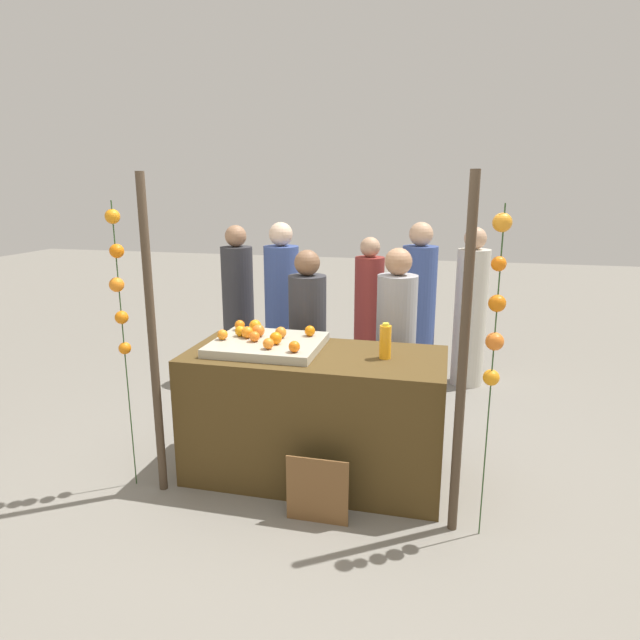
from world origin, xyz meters
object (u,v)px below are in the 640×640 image
Objects in this scene: orange_0 at (247,332)px; vendor_left at (308,349)px; chalkboard_sign at (317,491)px; juice_bottle at (385,342)px; vendor_right at (395,353)px; stall_counter at (315,415)px; orange_1 at (276,338)px.

vendor_left is (0.27, 0.66, -0.30)m from orange_0.
chalkboard_sign is (0.67, -0.62, -0.81)m from orange_0.
juice_bottle is 1.06m from vendor_left.
vendor_left reaches higher than orange_0.
vendor_right is (0.33, 1.28, 0.52)m from chalkboard_sign.
stall_counter is 0.79m from vendor_left.
chalkboard_sign is at bearing -42.96° from orange_0.
orange_1 is (0.25, -0.10, 0.00)m from orange_0.
orange_0 is 0.35× the size of juice_bottle.
orange_1 is at bearing -22.44° from orange_0.
vendor_left is at bearing 88.07° from orange_1.
orange_1 reaches higher than orange_0.
juice_bottle is 0.77m from vendor_right.
stall_counter is at bearing -6.10° from orange_0.
vendor_left is 0.73m from vendor_right.
chalkboard_sign is 0.28× the size of vendor_right.
chalkboard_sign is at bearing -72.82° from vendor_left.
chalkboard_sign is (0.42, -0.52, -0.81)m from orange_1.
vendor_left is at bearing 108.65° from stall_counter.
vendor_right reaches higher than chalkboard_sign.
stall_counter is at bearing 105.29° from chalkboard_sign.
vendor_left is at bearing 107.18° from chalkboard_sign.
orange_1 is 0.82m from vendor_left.
chalkboard_sign is (-0.33, -0.57, -0.82)m from juice_bottle.
stall_counter is 4.02× the size of chalkboard_sign.
vendor_left is (-0.72, 0.71, -0.31)m from juice_bottle.
vendor_right is at bearing 45.54° from orange_1.
juice_bottle is 0.55× the size of chalkboard_sign.
juice_bottle is (0.48, 0.00, 0.57)m from stall_counter.
stall_counter is 1.16× the size of vendor_left.
chalkboard_sign is at bearing -119.92° from juice_bottle.
vendor_right reaches higher than stall_counter.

